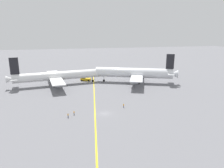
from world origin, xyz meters
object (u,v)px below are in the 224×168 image
(ground_crew_ramp_agent_by_cones, at_px, (124,106))
(ground_crew_marshaller_foreground, at_px, (74,113))
(airliner_being_pushed, at_px, (134,73))
(pushback_tug, at_px, (85,79))
(ground_crew_wing_walker_right, at_px, (68,115))
(airliner_at_gate_left, at_px, (58,76))

(ground_crew_ramp_agent_by_cones, bearing_deg, ground_crew_marshaller_foreground, -172.33)
(airliner_being_pushed, bearing_deg, ground_crew_marshaller_foreground, -132.98)
(pushback_tug, height_order, ground_crew_marshaller_foreground, pushback_tug)
(ground_crew_wing_walker_right, bearing_deg, pushback_tug, 76.89)
(ground_crew_wing_walker_right, bearing_deg, ground_crew_marshaller_foreground, 41.94)
(airliner_at_gate_left, bearing_deg, ground_crew_marshaller_foreground, -83.20)
(airliner_at_gate_left, height_order, airliner_being_pushed, airliner_being_pushed)
(airliner_at_gate_left, relative_size, airliner_being_pushed, 1.13)
(pushback_tug, distance_m, ground_crew_wing_walker_right, 55.88)
(ground_crew_wing_walker_right, distance_m, ground_crew_marshaller_foreground, 2.97)
(pushback_tug, xyz_separation_m, ground_crew_marshaller_foreground, (-10.47, -52.44, -0.39))
(ground_crew_marshaller_foreground, xyz_separation_m, ground_crew_ramp_agent_by_cones, (19.68, 2.65, 0.07))
(airliner_being_pushed, bearing_deg, ground_crew_ramp_agent_by_cones, -115.58)
(pushback_tug, relative_size, ground_crew_ramp_agent_by_cones, 5.39)
(airliner_being_pushed, height_order, ground_crew_wing_walker_right, airliner_being_pushed)
(pushback_tug, bearing_deg, airliner_at_gate_left, -158.15)
(pushback_tug, bearing_deg, ground_crew_ramp_agent_by_cones, -79.52)
(pushback_tug, height_order, ground_crew_wing_walker_right, pushback_tug)
(airliner_being_pushed, height_order, pushback_tug, airliner_being_pushed)
(airliner_at_gate_left, height_order, ground_crew_ramp_agent_by_cones, airliner_at_gate_left)
(ground_crew_wing_walker_right, bearing_deg, airliner_being_pushed, 46.76)
(ground_crew_marshaller_foreground, distance_m, ground_crew_ramp_agent_by_cones, 19.86)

